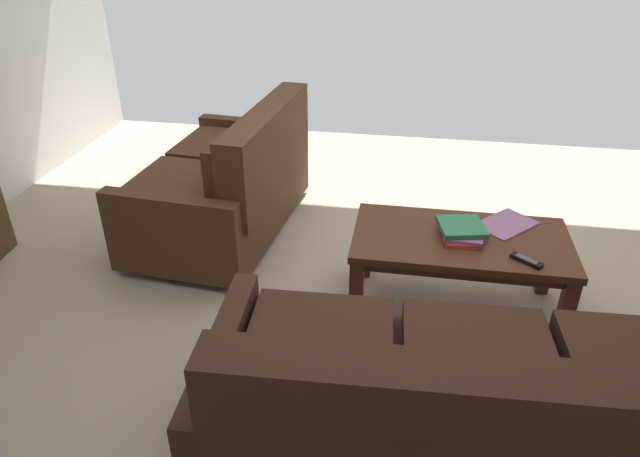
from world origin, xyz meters
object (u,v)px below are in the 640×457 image
Objects in this scene: sofa_main at (481,418)px; coffee_table at (460,248)px; tv_remote at (526,260)px; loose_magazine at (506,224)px; loveseat_near at (229,182)px; book_stack at (461,230)px.

sofa_main is 1.12m from coffee_table.
sofa_main is 0.97m from tv_remote.
coffee_table is at bearing -33.52° from tv_remote.
tv_remote is 0.49× the size of loose_magazine.
loveseat_near reaches higher than coffee_table.
tv_remote reaches higher than loose_magazine.
sofa_main is 13.64× the size of tv_remote.
tv_remote is at bearing 146.48° from coffee_table.
sofa_main is at bearing 123.79° from loose_magazine.
loose_magazine is at bearing 164.53° from loveseat_near.
book_stack is at bearing -88.20° from sofa_main.
loveseat_near is 1.96m from tv_remote.
loveseat_near is 1.60m from book_stack.
coffee_table is at bearing -88.41° from sofa_main.
book_stack is (0.04, -1.13, 0.15)m from sofa_main.
sofa_main is 1.39× the size of loveseat_near.
loveseat_near reaches higher than loose_magazine.
loveseat_near is 4.99× the size of book_stack.
loose_magazine reaches higher than coffee_table.
loveseat_near reaches higher than tv_remote.
book_stack reaches higher than coffee_table.
book_stack reaches higher than tv_remote.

